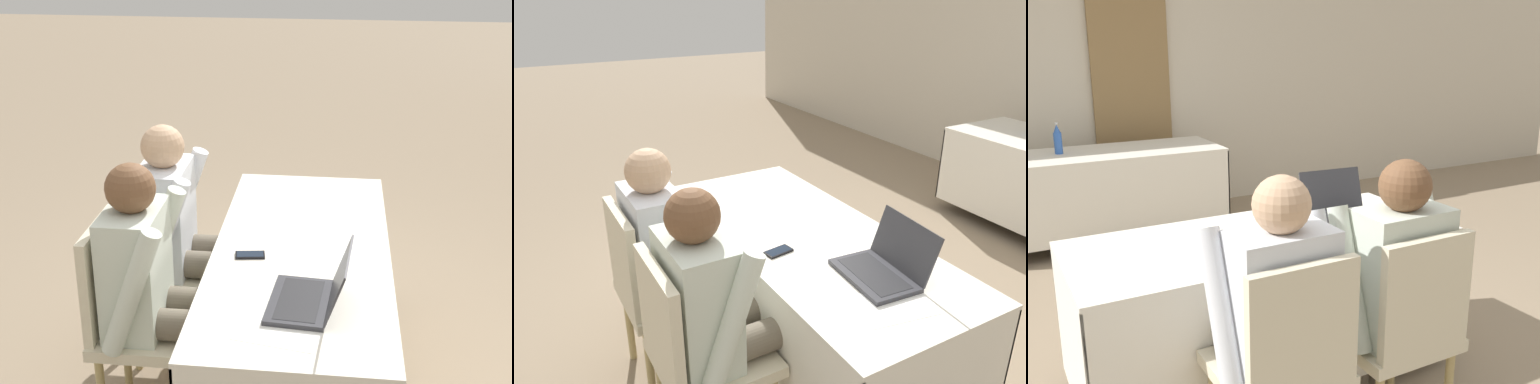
% 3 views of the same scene
% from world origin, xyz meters
% --- Properties ---
extents(ground_plane, '(24.00, 24.00, 0.00)m').
position_xyz_m(ground_plane, '(0.00, 0.00, 0.00)').
color(ground_plane, gray).
extents(conference_table_near, '(1.76, 0.75, 0.74)m').
position_xyz_m(conference_table_near, '(0.00, 0.00, 0.56)').
color(conference_table_near, white).
rests_on(conference_table_near, ground_plane).
extents(laptop, '(0.37, 0.31, 0.22)m').
position_xyz_m(laptop, '(0.47, 0.06, 0.78)').
color(laptop, '#333338').
rests_on(laptop, conference_table_near).
extents(cell_phone, '(0.08, 0.13, 0.01)m').
position_xyz_m(cell_phone, '(0.10, -0.21, 0.74)').
color(cell_phone, black).
rests_on(cell_phone, conference_table_near).
extents(paper_beside_laptop, '(0.26, 0.33, 0.00)m').
position_xyz_m(paper_beside_laptop, '(0.64, -0.04, 0.74)').
color(paper_beside_laptop, white).
rests_on(paper_beside_laptop, conference_table_near).
extents(paper_centre_table, '(0.30, 0.35, 0.00)m').
position_xyz_m(paper_centre_table, '(0.03, 0.10, 0.74)').
color(paper_centre_table, white).
rests_on(paper_centre_table, conference_table_near).
extents(chair_near_left, '(0.44, 0.44, 0.93)m').
position_xyz_m(chair_near_left, '(-0.26, -0.68, 0.52)').
color(chair_near_left, tan).
rests_on(chair_near_left, ground_plane).
extents(chair_near_right, '(0.44, 0.44, 0.93)m').
position_xyz_m(chair_near_right, '(0.26, -0.68, 0.52)').
color(chair_near_right, tan).
rests_on(chair_near_right, ground_plane).
extents(person_checkered_shirt, '(0.50, 0.52, 1.19)m').
position_xyz_m(person_checkered_shirt, '(-0.26, -0.58, 0.68)').
color(person_checkered_shirt, '#665B4C').
rests_on(person_checkered_shirt, ground_plane).
extents(person_white_shirt, '(0.50, 0.52, 1.19)m').
position_xyz_m(person_white_shirt, '(0.26, -0.58, 0.68)').
color(person_white_shirt, '#665B4C').
rests_on(person_white_shirt, ground_plane).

